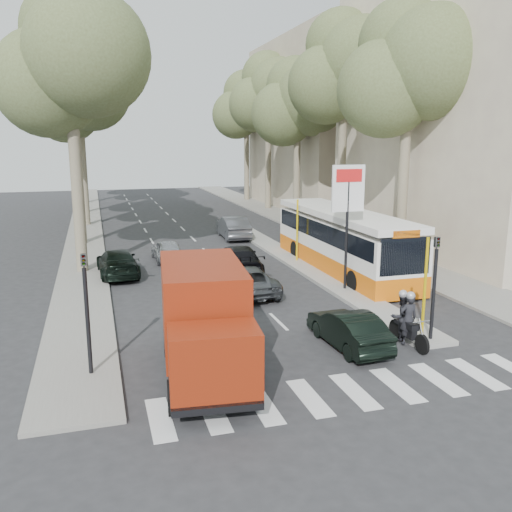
% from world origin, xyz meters
% --- Properties ---
extents(ground, '(120.00, 120.00, 0.00)m').
position_xyz_m(ground, '(0.00, 0.00, 0.00)').
color(ground, '#28282B').
rests_on(ground, ground).
extents(sidewalk_right, '(3.20, 70.00, 0.12)m').
position_xyz_m(sidewalk_right, '(8.60, 25.00, 0.06)').
color(sidewalk_right, gray).
rests_on(sidewalk_right, ground).
extents(median_left, '(2.40, 64.00, 0.12)m').
position_xyz_m(median_left, '(-8.00, 28.00, 0.06)').
color(median_left, gray).
rests_on(median_left, ground).
extents(traffic_island, '(1.50, 26.00, 0.16)m').
position_xyz_m(traffic_island, '(3.25, 11.00, 0.08)').
color(traffic_island, gray).
rests_on(traffic_island, ground).
extents(building_near, '(11.00, 18.00, 18.00)m').
position_xyz_m(building_near, '(15.50, 12.00, 9.00)').
color(building_near, beige).
rests_on(building_near, ground).
extents(building_far, '(11.00, 20.00, 16.00)m').
position_xyz_m(building_far, '(15.50, 34.00, 8.00)').
color(building_far, '#B7A88E').
rests_on(building_far, ground).
extents(billboard, '(1.50, 12.10, 5.60)m').
position_xyz_m(billboard, '(3.25, 5.00, 3.70)').
color(billboard, yellow).
rests_on(billboard, ground).
extents(traffic_light_island, '(0.16, 0.41, 3.60)m').
position_xyz_m(traffic_light_island, '(3.25, -1.50, 2.49)').
color(traffic_light_island, black).
rests_on(traffic_light_island, ground).
extents(traffic_light_left, '(0.16, 0.41, 3.60)m').
position_xyz_m(traffic_light_left, '(-7.60, -1.00, 2.49)').
color(traffic_light_left, black).
rests_on(traffic_light_left, ground).
extents(tree_l_a, '(7.40, 7.20, 14.10)m').
position_xyz_m(tree_l_a, '(-7.87, 12.11, 10.38)').
color(tree_l_a, '#6B604C').
rests_on(tree_l_a, ground).
extents(tree_l_b, '(7.40, 7.20, 14.88)m').
position_xyz_m(tree_l_b, '(-7.97, 20.11, 11.07)').
color(tree_l_b, '#6B604C').
rests_on(tree_l_b, ground).
extents(tree_l_c, '(7.40, 7.20, 13.71)m').
position_xyz_m(tree_l_c, '(-7.77, 28.11, 10.04)').
color(tree_l_c, '#6B604C').
rests_on(tree_l_c, ground).
extents(tree_l_d, '(7.40, 7.20, 15.66)m').
position_xyz_m(tree_l_d, '(-7.87, 36.11, 11.76)').
color(tree_l_d, '#6B604C').
rests_on(tree_l_d, ground).
extents(tree_l_e, '(7.40, 7.20, 14.49)m').
position_xyz_m(tree_l_e, '(-7.97, 44.11, 10.73)').
color(tree_l_e, '#6B604C').
rests_on(tree_l_e, ground).
extents(tree_r_a, '(7.40, 7.20, 14.10)m').
position_xyz_m(tree_r_a, '(9.13, 10.11, 10.38)').
color(tree_r_a, '#6B604C').
rests_on(tree_r_a, ground).
extents(tree_r_b, '(7.40, 7.20, 15.27)m').
position_xyz_m(tree_r_b, '(9.23, 18.11, 11.42)').
color(tree_r_b, '#6B604C').
rests_on(tree_r_b, ground).
extents(tree_r_c, '(7.40, 7.20, 13.32)m').
position_xyz_m(tree_r_c, '(9.03, 26.11, 9.69)').
color(tree_r_c, '#6B604C').
rests_on(tree_r_c, ground).
extents(tree_r_d, '(7.40, 7.20, 14.88)m').
position_xyz_m(tree_r_d, '(9.13, 34.11, 11.07)').
color(tree_r_d, '#6B604C').
rests_on(tree_r_d, ground).
extents(tree_r_e, '(7.40, 7.20, 14.10)m').
position_xyz_m(tree_r_e, '(9.23, 42.11, 10.38)').
color(tree_r_e, '#6B604C').
rests_on(tree_r_e, ground).
extents(silver_hatchback, '(2.29, 4.55, 1.49)m').
position_xyz_m(silver_hatchback, '(-3.50, -0.69, 0.74)').
color(silver_hatchback, '#93969A').
rests_on(silver_hatchback, ground).
extents(dark_hatchback, '(1.48, 3.79, 1.23)m').
position_xyz_m(dark_hatchback, '(0.47, -1.00, 0.61)').
color(dark_hatchback, black).
rests_on(dark_hatchback, ground).
extents(queue_car_a, '(2.33, 4.56, 1.23)m').
position_xyz_m(queue_car_a, '(-1.10, 6.00, 0.62)').
color(queue_car_a, '#494C50').
rests_on(queue_car_a, ground).
extents(queue_car_b, '(2.53, 5.24, 1.47)m').
position_xyz_m(queue_car_b, '(-0.50, 9.48, 0.73)').
color(queue_car_b, black).
rests_on(queue_car_b, ground).
extents(queue_car_c, '(1.54, 3.64, 1.23)m').
position_xyz_m(queue_car_c, '(-3.50, 13.52, 0.61)').
color(queue_car_c, '#9EA1A5').
rests_on(queue_car_c, ground).
extents(queue_car_d, '(1.76, 4.66, 1.52)m').
position_xyz_m(queue_car_d, '(1.80, 19.43, 0.76)').
color(queue_car_d, '#54565D').
rests_on(queue_car_d, ground).
extents(queue_car_e, '(2.09, 4.66, 1.33)m').
position_xyz_m(queue_car_e, '(-6.30, 10.91, 0.66)').
color(queue_car_e, black).
rests_on(queue_car_e, ground).
extents(red_truck, '(2.81, 6.11, 3.16)m').
position_xyz_m(red_truck, '(-4.43, -1.79, 1.67)').
color(red_truck, black).
rests_on(red_truck, ground).
extents(city_bus, '(2.69, 11.97, 3.15)m').
position_xyz_m(city_bus, '(4.84, 8.71, 1.66)').
color(city_bus, orange).
rests_on(city_bus, ground).
extents(motorcycle, '(0.79, 2.18, 1.85)m').
position_xyz_m(motorcycle, '(2.39, -1.27, 0.84)').
color(motorcycle, black).
rests_on(motorcycle, ground).
extents(pedestrian_near, '(1.05, 1.00, 1.67)m').
position_xyz_m(pedestrian_near, '(7.20, 8.11, 0.95)').
color(pedestrian_near, '#3B2F47').
rests_on(pedestrian_near, sidewalk_right).
extents(pedestrian_far, '(1.22, 0.79, 1.75)m').
position_xyz_m(pedestrian_far, '(8.72, 7.71, 1.00)').
color(pedestrian_far, brown).
rests_on(pedestrian_far, sidewalk_right).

